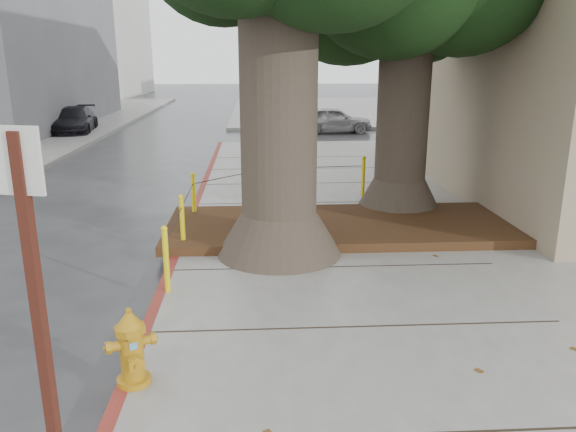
# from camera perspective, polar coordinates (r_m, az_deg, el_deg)

# --- Properties ---
(ground) EXTENTS (140.00, 140.00, 0.00)m
(ground) POSITION_cam_1_polar(r_m,az_deg,el_deg) (6.88, 2.68, -12.40)
(ground) COLOR #28282B
(ground) RESTS_ON ground
(sidewalk_far) EXTENTS (16.00, 20.00, 0.15)m
(sidewalk_far) POSITION_cam_1_polar(r_m,az_deg,el_deg) (36.78, 7.24, 10.67)
(sidewalk_far) COLOR slate
(sidewalk_far) RESTS_ON ground
(curb_red) EXTENTS (0.14, 26.00, 0.16)m
(curb_red) POSITION_cam_1_polar(r_m,az_deg,el_deg) (9.20, -11.50, -4.74)
(curb_red) COLOR maroon
(curb_red) RESTS_ON ground
(planter_bed) EXTENTS (6.40, 2.60, 0.16)m
(planter_bed) POSITION_cam_1_polar(r_m,az_deg,el_deg) (10.49, 5.39, -1.01)
(planter_bed) COLOR black
(planter_bed) RESTS_ON sidewalk_main
(building_far_white) EXTENTS (12.00, 18.00, 15.00)m
(building_far_white) POSITION_cam_1_polar(r_m,az_deg,el_deg) (53.75, -22.32, 19.17)
(building_far_white) COLOR silver
(building_far_white) RESTS_ON ground
(building_side_white) EXTENTS (10.00, 10.00, 9.00)m
(building_side_white) POSITION_cam_1_polar(r_m,az_deg,el_deg) (36.13, 25.21, 16.31)
(building_side_white) COLOR silver
(building_side_white) RESTS_ON ground
(bollard_ring) EXTENTS (3.79, 5.39, 0.95)m
(bollard_ring) POSITION_cam_1_polar(r_m,az_deg,el_deg) (10.72, -4.31, 1.78)
(bollard_ring) COLOR yellow
(bollard_ring) RESTS_ON sidewalk_main
(fire_hydrant) EXTENTS (0.44, 0.44, 0.80)m
(fire_hydrant) POSITION_cam_1_polar(r_m,az_deg,el_deg) (5.78, -15.61, -12.76)
(fire_hydrant) COLOR #C18513
(fire_hydrant) RESTS_ON sidewalk_main
(signpost) EXTENTS (0.27, 0.08, 2.75)m
(signpost) POSITION_cam_1_polar(r_m,az_deg,el_deg) (3.68, -23.82, -10.42)
(signpost) COLOR #471911
(signpost) RESTS_ON sidewalk_main
(car_silver) EXTENTS (3.52, 1.59, 1.17)m
(car_silver) POSITION_cam_1_polar(r_m,az_deg,el_deg) (25.56, 4.60, 9.72)
(car_silver) COLOR #A6A6AB
(car_silver) RESTS_ON ground
(car_red) EXTENTS (4.06, 1.50, 1.33)m
(car_red) POSITION_cam_1_polar(r_m,az_deg,el_deg) (28.05, 19.62, 9.57)
(car_red) COLOR maroon
(car_red) RESTS_ON ground
(car_dark) EXTENTS (2.17, 4.28, 1.19)m
(car_dark) POSITION_cam_1_polar(r_m,az_deg,el_deg) (26.73, -20.96, 9.03)
(car_dark) COLOR black
(car_dark) RESTS_ON ground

